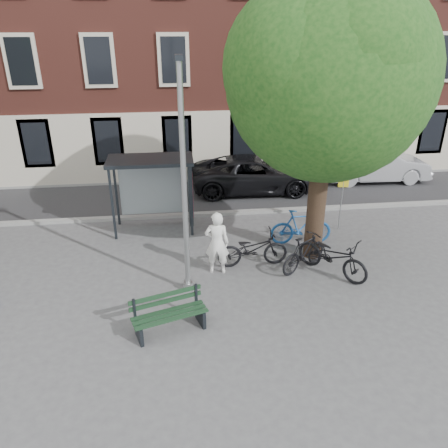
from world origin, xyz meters
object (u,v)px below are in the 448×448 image
object	(u,v)px
bike_d	(304,252)
painter	(217,243)
car_silver	(375,164)
notice_sign	(343,189)
lamppost	(184,196)
bus_shelter	(163,177)
bike_b	(301,227)
bike_c	(333,256)
bike_a	(253,249)
car_dark	(255,174)
bench	(169,315)

from	to	relation	value
bike_d	painter	bearing A→B (deg)	52.79
car_silver	notice_sign	size ratio (longest dim) A/B	2.31
lamppost	bus_shelter	distance (m)	4.24
bike_b	car_silver	world-z (taller)	car_silver
bike_c	bike_d	xyz separation A→B (m)	(-0.74, 0.37, -0.04)
bus_shelter	bike_d	size ratio (longest dim) A/B	1.53
bike_a	painter	bearing A→B (deg)	101.46
painter	lamppost	bearing A→B (deg)	52.09
bike_a	car_silver	size ratio (longest dim) A/B	0.44
bike_d	lamppost	bearing A→B (deg)	67.47
lamppost	bus_shelter	bearing A→B (deg)	98.43
bike_b	car_silver	size ratio (longest dim) A/B	0.42
bike_a	car_dark	distance (m)	6.49
painter	bike_c	world-z (taller)	painter
bus_shelter	car_silver	size ratio (longest dim) A/B	0.59
car_silver	bike_a	bearing A→B (deg)	136.05
car_dark	car_silver	distance (m)	5.76
bike_c	car_dark	xyz separation A→B (m)	(-0.97, 7.14, 0.16)
bike_b	notice_sign	size ratio (longest dim) A/B	0.98
bike_a	bike_b	distance (m)	2.20
car_dark	painter	bearing A→B (deg)	162.29
car_silver	notice_sign	xyz separation A→B (m)	(-3.47, -4.82, 0.75)
bike_d	car_silver	distance (m)	9.17
painter	bike_d	world-z (taller)	painter
bike_a	car_dark	size ratio (longest dim) A/B	0.39
notice_sign	lamppost	bearing A→B (deg)	-141.81
bench	bike_d	size ratio (longest dim) A/B	1.01
notice_sign	bike_a	bearing A→B (deg)	-141.04
bus_shelter	car_dark	size ratio (longest dim) A/B	0.52
bus_shelter	notice_sign	bearing A→B (deg)	-8.33
car_dark	notice_sign	distance (m)	4.88
bike_d	car_silver	bearing A→B (deg)	-70.78
bench	car_dark	xyz separation A→B (m)	(3.76, 9.16, 0.34)
bus_shelter	notice_sign	distance (m)	6.19
bus_shelter	bike_c	distance (m)	6.26
bike_a	bike_b	size ratio (longest dim) A/B	1.05
car_silver	notice_sign	world-z (taller)	notice_sign
bench	bike_c	size ratio (longest dim) A/B	0.83
lamppost	bike_b	world-z (taller)	lamppost
bike_b	bike_a	bearing A→B (deg)	125.85
bench	car_silver	xyz separation A→B (m)	(9.49, 9.72, 0.37)
painter	notice_sign	distance (m)	5.21
bike_a	bike_c	distance (m)	2.34
lamppost	bench	xyz separation A→B (m)	(-0.52, -1.69, -2.36)
bus_shelter	bike_a	world-z (taller)	bus_shelter
lamppost	bench	distance (m)	2.95
lamppost	bench	size ratio (longest dim) A/B	3.26
bike_a	bike_c	size ratio (longest dim) A/B	0.94
car_dark	bench	bearing A→B (deg)	159.47
bike_a	notice_sign	bearing A→B (deg)	-60.51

